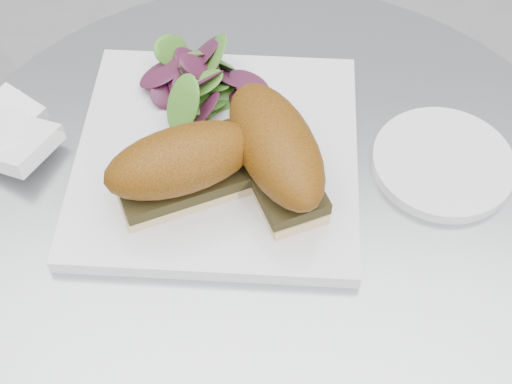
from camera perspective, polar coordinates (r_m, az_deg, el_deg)
table at (r=0.91m, az=0.88°, el=-10.24°), size 0.70×0.70×0.73m
plate at (r=0.73m, az=-3.10°, el=2.94°), size 0.29×0.29×0.02m
sandwich_left at (r=0.66m, az=-5.92°, el=2.08°), size 0.16×0.12×0.08m
sandwich_right at (r=0.67m, az=1.57°, el=3.33°), size 0.13×0.17×0.08m
salad at (r=0.77m, az=-4.84°, el=9.46°), size 0.12×0.12×0.05m
napkin at (r=0.79m, az=-19.61°, el=3.75°), size 0.13×0.13×0.02m
saucer at (r=0.75m, az=14.73°, el=2.28°), size 0.14×0.14×0.01m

